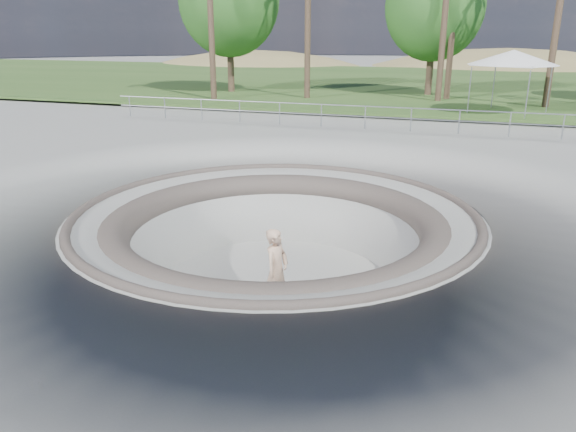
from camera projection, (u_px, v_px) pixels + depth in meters
The scene contains 10 objects.
ground at pixel (275, 213), 14.18m from camera, with size 180.00×180.00×0.00m, color gray.
skate_bowl at pixel (276, 279), 14.76m from camera, with size 14.00×14.00×4.10m.
grass_strip at pixel (416, 83), 44.74m from camera, with size 180.00×36.00×0.12m.
distant_hills at pixel (464, 129), 66.81m from camera, with size 103.20×45.00×28.60m.
safety_railing at pixel (365, 117), 24.77m from camera, with size 25.00×0.06×1.03m.
skateboard at pixel (277, 311), 13.09m from camera, with size 0.93×0.53×0.09m.
skater at pixel (277, 271), 12.76m from camera, with size 0.73×0.48×2.02m, color #DCAF8E.
canopy_white at pixel (513, 58), 28.06m from camera, with size 5.64×5.64×3.13m.
bushy_tree_left at pixel (229, 0), 36.67m from camera, with size 6.71×6.10×9.68m.
bushy_tree_mid at pixel (435, 6), 35.04m from camera, with size 6.19×5.63×8.93m.
Camera 1 is at (4.49, -12.70, 4.45)m, focal length 35.00 mm.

